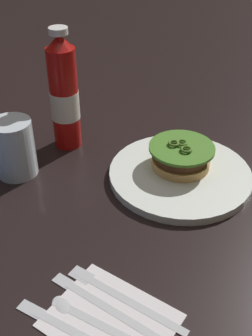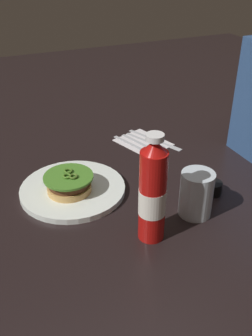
{
  "view_description": "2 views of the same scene",
  "coord_description": "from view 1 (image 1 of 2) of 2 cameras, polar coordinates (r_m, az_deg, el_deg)",
  "views": [
    {
      "loc": [
        -0.51,
        0.39,
        0.5
      ],
      "look_at": [
        -0.03,
        0.03,
        0.08
      ],
      "focal_mm": 45.07,
      "sensor_mm": 36.0,
      "label": 1
    },
    {
      "loc": [
        0.8,
        -0.31,
        0.59
      ],
      "look_at": [
        -0.02,
        0.05,
        0.05
      ],
      "focal_mm": 41.06,
      "sensor_mm": 36.0,
      "label": 2
    }
  ],
  "objects": [
    {
      "name": "ground_plane",
      "position": [
        0.82,
        0.41,
        -2.48
      ],
      "size": [
        3.0,
        3.0,
        0.0
      ],
      "primitive_type": "plane",
      "color": "black"
    },
    {
      "name": "steak_knife",
      "position": [
        0.62,
        -3.36,
        -17.74
      ],
      "size": [
        0.2,
        0.08,
        0.0
      ],
      "color": "silver",
      "rests_on": "napkin"
    },
    {
      "name": "water_glass",
      "position": [
        0.85,
        -14.9,
        2.62
      ],
      "size": [
        0.08,
        0.08,
        0.12
      ],
      "primitive_type": "cylinder",
      "color": "silver",
      "rests_on": "ground_plane"
    },
    {
      "name": "napkin",
      "position": [
        0.61,
        -2.09,
        -19.87
      ],
      "size": [
        0.2,
        0.18,
        0.0
      ],
      "primitive_type": "cube",
      "rotation": [
        0.0,
        0.0,
        0.33
      ],
      "color": "white",
      "rests_on": "ground_plane"
    },
    {
      "name": "butter_knife",
      "position": [
        0.6,
        -6.84,
        -21.1
      ],
      "size": [
        0.21,
        0.1,
        0.0
      ],
      "color": "silver",
      "rests_on": "napkin"
    },
    {
      "name": "ketchup_bottle",
      "position": [
        0.89,
        -8.35,
        9.67
      ],
      "size": [
        0.06,
        0.06,
        0.26
      ],
      "color": "#B2110D",
      "rests_on": "ground_plane"
    },
    {
      "name": "spoon_utensil",
      "position": [
        0.61,
        -5.24,
        -19.41
      ],
      "size": [
        0.16,
        0.08,
        0.0
      ],
      "color": "silver",
      "rests_on": "napkin"
    },
    {
      "name": "dinner_plate",
      "position": [
        0.84,
        7.32,
        -0.87
      ],
      "size": [
        0.28,
        0.28,
        0.02
      ],
      "primitive_type": "cylinder",
      "color": "white",
      "rests_on": "ground_plane"
    },
    {
      "name": "fork_utensil",
      "position": [
        0.63,
        -1.41,
        -16.48
      ],
      "size": [
        0.19,
        0.08,
        0.0
      ],
      "color": "silver",
      "rests_on": "napkin"
    },
    {
      "name": "burger_sandwich",
      "position": [
        0.84,
        7.45,
        1.6
      ],
      "size": [
        0.13,
        0.13,
        0.05
      ],
      "color": "tan",
      "rests_on": "dinner_plate"
    }
  ]
}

